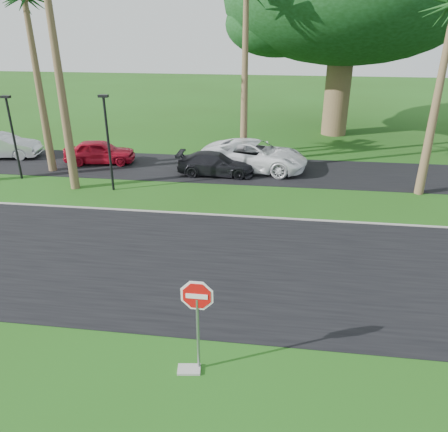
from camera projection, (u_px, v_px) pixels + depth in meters
name	position (u px, v px, depth m)	size (l,w,h in m)	color
ground	(201.00, 296.00, 13.41)	(120.00, 120.00, 0.00)	#214912
road	(211.00, 263.00, 15.21)	(120.00, 8.00, 0.02)	black
parking_strip	(241.00, 170.00, 24.71)	(120.00, 5.00, 0.02)	black
curb	(226.00, 215.00, 18.87)	(120.00, 0.12, 0.06)	gray
stop_sign_near	(197.00, 308.00, 9.91)	(1.05, 0.07, 2.62)	gray
canopy_tree	(347.00, 0.00, 28.91)	(16.50, 16.50, 13.12)	brown
streetlight_left	(13.00, 132.00, 22.36)	(0.45, 0.25, 4.34)	black
streetlight_right	(108.00, 138.00, 20.73)	(0.45, 0.25, 4.64)	black
car_silver	(2.00, 146.00, 26.61)	(1.55, 4.43, 1.46)	#BABEC2
car_red	(100.00, 152.00, 25.59)	(1.62, 4.04, 1.38)	#AA0E22
car_dark	(216.00, 164.00, 23.71)	(1.71, 4.21, 1.22)	black
car_minivan	(254.00, 156.00, 24.45)	(2.71, 5.88, 1.64)	white
utility_slab	(189.00, 369.00, 10.54)	(0.55, 0.35, 0.06)	#A2A19A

